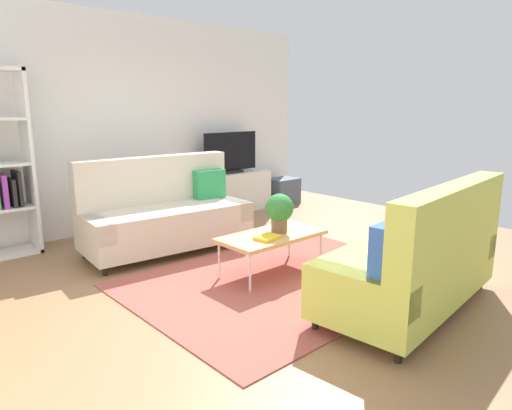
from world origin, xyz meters
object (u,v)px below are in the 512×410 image
object	(u,v)px
tv	(231,153)
bottle_0	(210,168)
couch_beige	(165,214)
storage_trunk	(283,191)
tv_console	(230,192)
bottle_1	(216,168)
vase_0	(198,170)
coffee_table	(272,237)
couch_green	(417,260)
table_book_0	(268,238)
potted_plant	(279,210)

from	to	relation	value
tv	bottle_0	size ratio (longest dim) A/B	4.43
couch_beige	storage_trunk	world-z (taller)	couch_beige
tv_console	bottle_1	distance (m)	0.53
vase_0	bottle_1	bearing A→B (deg)	-18.92
tv	tv_console	bearing A→B (deg)	90.00
vase_0	bottle_1	size ratio (longest dim) A/B	0.93
coffee_table	bottle_1	world-z (taller)	bottle_1
vase_0	couch_green	bearing A→B (deg)	-98.32
couch_green	vase_0	distance (m)	3.97
tv_console	storage_trunk	bearing A→B (deg)	-5.19
couch_green	bottle_0	distance (m)	3.91
tv_console	vase_0	world-z (taller)	vase_0
couch_beige	tv	bearing A→B (deg)	-145.60
coffee_table	bottle_0	xyz separation A→B (m)	(1.02, 2.40, 0.36)
tv_console	bottle_1	size ratio (longest dim) A/B	6.73
vase_0	bottle_1	xyz separation A→B (m)	(0.26, -0.09, 0.01)
coffee_table	vase_0	distance (m)	2.66
table_book_0	coffee_table	bearing A→B (deg)	32.86
couch_beige	storage_trunk	xyz separation A→B (m)	(2.92, 0.92, -0.22)
tv	potted_plant	size ratio (longest dim) A/B	2.49
bottle_0	coffee_table	bearing A→B (deg)	-112.90
couch_green	coffee_table	bearing A→B (deg)	95.76
couch_green	table_book_0	world-z (taller)	couch_green
couch_green	coffee_table	size ratio (longest dim) A/B	1.80
bottle_1	coffee_table	bearing A→B (deg)	-115.09
tv_console	bottle_1	world-z (taller)	bottle_1
tv_console	table_book_0	xyz separation A→B (m)	(-1.60, -2.54, 0.12)
tv	bottle_1	world-z (taller)	tv
couch_beige	tv_console	world-z (taller)	couch_beige
tv	vase_0	size ratio (longest dim) A/B	5.16
potted_plant	bottle_0	distance (m)	2.57
bottle_0	couch_beige	bearing A→B (deg)	-144.78
table_book_0	storage_trunk	bearing A→B (deg)	42.17
couch_beige	coffee_table	world-z (taller)	couch_beige
storage_trunk	table_book_0	distance (m)	3.64
bottle_0	storage_trunk	bearing A→B (deg)	-2.25
tv	table_book_0	bearing A→B (deg)	-122.32
tv	storage_trunk	size ratio (longest dim) A/B	1.92
tv_console	storage_trunk	world-z (taller)	tv_console
coffee_table	storage_trunk	bearing A→B (deg)	42.66
potted_plant	bottle_1	xyz separation A→B (m)	(1.02, 2.40, 0.09)
table_book_0	bottle_1	xyz separation A→B (m)	(1.28, 2.50, 0.31)
storage_trunk	potted_plant	size ratio (longest dim) A/B	1.30
couch_green	storage_trunk	size ratio (longest dim) A/B	3.80
couch_beige	couch_green	size ratio (longest dim) A/B	1.00
storage_trunk	table_book_0	size ratio (longest dim) A/B	2.17
coffee_table	table_book_0	distance (m)	0.19
potted_plant	bottle_1	world-z (taller)	bottle_1
tv_console	storage_trunk	distance (m)	1.11
couch_green	couch_beige	bearing A→B (deg)	97.51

